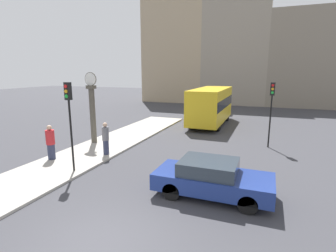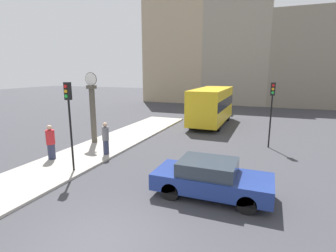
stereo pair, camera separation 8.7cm
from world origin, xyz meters
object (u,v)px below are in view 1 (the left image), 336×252
object	(u,v)px
traffic_light_near	(69,109)
traffic_light_far	(272,102)
street_clock	(92,110)
sedan_car	(212,178)
pedestrian_grey_jacket	(106,138)
pedestrian_red_top	(51,143)
bus_distant	(211,104)

from	to	relation	value
traffic_light_near	traffic_light_far	size ratio (longest dim) A/B	1.02
street_clock	sedan_car	bearing A→B (deg)	-27.30
traffic_light_far	traffic_light_near	bearing A→B (deg)	-137.44
traffic_light_far	street_clock	distance (m)	10.86
traffic_light_far	pedestrian_grey_jacket	xyz separation A→B (m)	(-8.25, -5.00, -1.81)
sedan_car	pedestrian_red_top	bearing A→B (deg)	174.16
traffic_light_far	pedestrian_red_top	xyz separation A→B (m)	(-10.41, -6.69, -1.81)
street_clock	pedestrian_grey_jacket	world-z (taller)	street_clock
sedan_car	bus_distant	world-z (taller)	bus_distant
traffic_light_far	street_clock	xyz separation A→B (m)	(-10.37, -3.20, -0.58)
sedan_car	pedestrian_grey_jacket	world-z (taller)	pedestrian_grey_jacket
traffic_light_far	street_clock	world-z (taller)	street_clock
traffic_light_near	street_clock	size ratio (longest dim) A/B	0.91
street_clock	traffic_light_near	bearing A→B (deg)	-64.18
bus_distant	traffic_light_far	size ratio (longest dim) A/B	1.92
sedan_car	pedestrian_red_top	size ratio (longest dim) A/B	2.39
street_clock	pedestrian_grey_jacket	size ratio (longest dim) A/B	2.49
traffic_light_near	pedestrian_red_top	distance (m)	3.05
sedan_car	traffic_light_far	distance (m)	8.07
traffic_light_near	pedestrian_grey_jacket	world-z (taller)	traffic_light_near
pedestrian_grey_jacket	street_clock	bearing A→B (deg)	139.64
traffic_light_near	sedan_car	bearing A→B (deg)	0.16
sedan_car	traffic_light_near	bearing A→B (deg)	-179.84
pedestrian_red_top	bus_distant	bearing A→B (deg)	65.43
bus_distant	street_clock	xyz separation A→B (m)	(-5.59, -8.84, 0.46)
street_clock	pedestrian_red_top	world-z (taller)	street_clock
traffic_light_near	traffic_light_far	xyz separation A→B (m)	(8.25, 7.57, -0.15)
sedan_car	street_clock	size ratio (longest dim) A/B	0.97
pedestrian_grey_jacket	traffic_light_far	bearing A→B (deg)	31.20
bus_distant	traffic_light_far	distance (m)	7.46
bus_distant	pedestrian_grey_jacket	xyz separation A→B (m)	(-3.47, -10.63, -0.77)
traffic_light_near	pedestrian_grey_jacket	size ratio (longest dim) A/B	2.26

